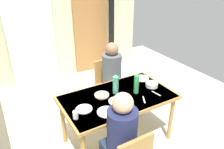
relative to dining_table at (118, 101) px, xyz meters
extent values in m
plane|color=beige|center=(-0.15, 0.13, -0.66)|extent=(5.99, 5.99, 0.00)
cube|color=#BBBF97|center=(-0.15, 2.44, 0.78)|extent=(4.15, 0.10, 2.88)
cube|color=#976434|center=(0.75, 2.36, 0.34)|extent=(0.80, 0.05, 2.00)
cylinder|color=black|center=(1.12, 2.09, 0.78)|extent=(0.12, 0.12, 2.88)
cube|color=white|center=(-0.54, 2.34, 0.55)|extent=(0.90, 0.03, 2.42)
cube|color=olive|center=(0.00, 0.00, 0.05)|extent=(1.44, 0.83, 0.04)
cube|color=beige|center=(0.00, 0.00, 0.07)|extent=(1.39, 0.79, 0.00)
cylinder|color=olive|center=(0.65, -0.34, -0.31)|extent=(0.06, 0.06, 0.69)
cylinder|color=olive|center=(-0.65, 0.34, -0.31)|extent=(0.06, 0.06, 0.69)
cylinder|color=olive|center=(0.65, 0.34, -0.31)|extent=(0.06, 0.06, 0.69)
cube|color=olive|center=(0.29, 0.69, -0.21)|extent=(0.40, 0.40, 0.04)
cube|color=olive|center=(0.29, 0.87, 0.00)|extent=(0.38, 0.04, 0.42)
cylinder|color=olive|center=(0.46, 0.52, -0.45)|extent=(0.04, 0.04, 0.41)
cylinder|color=olive|center=(0.12, 0.52, -0.45)|extent=(0.04, 0.04, 0.41)
cylinder|color=olive|center=(0.46, 0.86, -0.45)|extent=(0.04, 0.04, 0.41)
cylinder|color=olive|center=(0.12, 0.86, -0.45)|extent=(0.04, 0.04, 0.41)
cube|color=#1B2B41|center=(-0.35, -0.53, -0.15)|extent=(0.30, 0.22, 0.12)
cylinder|color=#1E2347|center=(-0.35, -0.64, 0.11)|extent=(0.30, 0.30, 0.52)
sphere|color=tan|center=(-0.35, -0.64, 0.46)|extent=(0.20, 0.20, 0.20)
cube|color=#535260|center=(0.29, 0.53, -0.15)|extent=(0.30, 0.22, 0.12)
cylinder|color=#4C5156|center=(0.29, 0.64, 0.11)|extent=(0.30, 0.30, 0.52)
sphere|color=#846047|center=(0.29, 0.64, 0.46)|extent=(0.20, 0.20, 0.20)
cylinder|color=green|center=(0.26, -0.04, 0.20)|extent=(0.07, 0.07, 0.26)
cone|color=green|center=(0.26, -0.04, 0.35)|extent=(0.05, 0.05, 0.04)
cylinder|color=#3D8E71|center=(0.02, 0.10, 0.19)|extent=(0.08, 0.08, 0.24)
cone|color=#458779|center=(0.02, 0.10, 0.33)|extent=(0.06, 0.06, 0.03)
cylinder|color=silver|center=(0.54, -0.01, 0.10)|extent=(0.17, 0.17, 0.05)
cylinder|color=white|center=(-0.49, -0.04, 0.08)|extent=(0.19, 0.19, 0.01)
cylinder|color=white|center=(-0.29, -0.23, 0.08)|extent=(0.23, 0.23, 0.01)
cylinder|color=white|center=(-0.07, -0.10, 0.08)|extent=(0.22, 0.22, 0.01)
cylinder|color=white|center=(0.56, 0.24, 0.08)|extent=(0.22, 0.22, 0.01)
cylinder|color=silver|center=(-0.64, -0.15, 0.12)|extent=(0.06, 0.06, 0.09)
cylinder|color=#DBB77A|center=(-0.17, 0.12, 0.08)|extent=(0.19, 0.19, 0.02)
cube|color=silver|center=(0.24, -0.23, 0.08)|extent=(0.09, 0.14, 0.00)
cube|color=silver|center=(0.47, -0.19, 0.08)|extent=(0.04, 0.15, 0.00)
camera|label=1|loc=(-1.27, -2.02, 1.57)|focal=35.02mm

